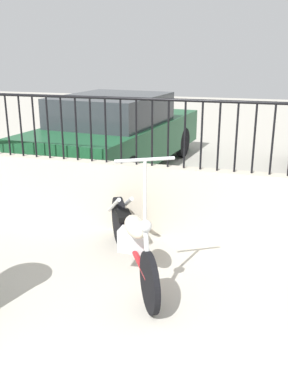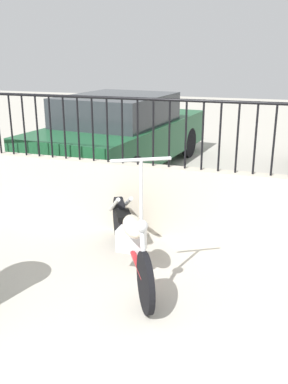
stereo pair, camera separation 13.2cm
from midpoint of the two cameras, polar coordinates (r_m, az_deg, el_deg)
low_wall at (r=5.26m, az=9.21°, el=-1.76°), size 9.17×0.18×0.88m
fence_railing at (r=5.01m, az=9.78°, el=8.93°), size 9.17×0.04×0.82m
motorcycle_red at (r=4.51m, az=-1.14°, el=-5.71°), size 1.15×1.87×1.37m
car_green at (r=8.37m, az=-2.51°, el=7.95°), size 2.38×4.69×1.45m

